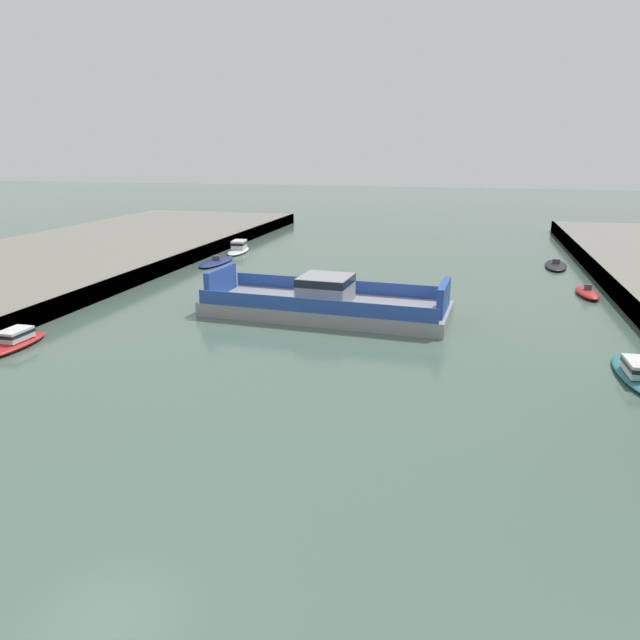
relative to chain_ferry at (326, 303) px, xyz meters
name	(u,v)px	position (x,y,z in m)	size (l,w,h in m)	color
ground_plane	(108,619)	(1.62, -32.28, -1.01)	(400.00, 400.00, 0.00)	#4C6656
chain_ferry	(326,303)	(0.00, 0.00, 0.00)	(19.95, 8.23, 3.30)	#939399
moored_boat_near_left	(637,371)	(20.81, -8.61, -0.56)	(2.23, 7.05, 1.22)	#237075
moored_boat_near_right	(216,262)	(-17.72, 18.26, -0.81)	(2.58, 7.69, 0.89)	navy
moored_boat_mid_right	(587,293)	(21.56, 12.15, -0.71)	(2.08, 5.26, 1.09)	red
moored_boat_far_left	(13,342)	(-18.41, -13.13, -0.56)	(2.04, 6.17, 1.23)	red
moored_boat_upstream_a	(239,248)	(-18.16, 26.21, -0.45)	(3.13, 7.03, 1.48)	white
moored_boat_upstream_b	(556,265)	(20.51, 25.81, -0.79)	(2.89, 7.17, 0.92)	black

